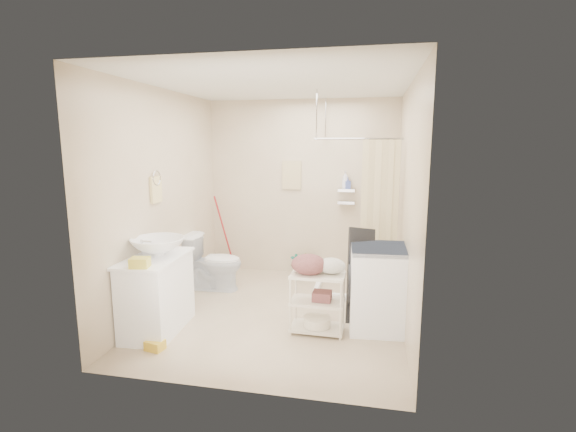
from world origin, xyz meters
name	(u,v)px	position (x,y,z in m)	size (l,w,h in m)	color
floor	(279,313)	(0.00, 0.00, 0.00)	(3.20, 3.20, 0.00)	#C6B394
ceiling	(278,83)	(0.00, 0.00, 2.60)	(2.80, 3.20, 0.04)	silver
wall_back	(302,189)	(0.00, 1.60, 1.30)	(2.80, 0.04, 2.60)	beige
wall_front	(232,233)	(0.00, -1.60, 1.30)	(2.80, 0.04, 2.60)	beige
wall_left	(164,200)	(-1.40, 0.00, 1.30)	(0.04, 3.20, 2.60)	beige
wall_right	(407,207)	(1.40, 0.00, 1.30)	(0.04, 3.20, 2.60)	beige
vanity	(157,294)	(-1.16, -0.69, 0.40)	(0.51, 0.92, 0.81)	white
sink	(158,247)	(-1.15, -0.64, 0.90)	(0.56, 0.56, 0.19)	white
counter_basket	(140,263)	(-1.11, -1.07, 0.85)	(0.17, 0.13, 0.10)	#D6CA43
floor_basket	(155,343)	(-0.98, -1.11, 0.07)	(0.24, 0.19, 0.13)	yellow
toilet	(214,262)	(-1.04, 0.63, 0.38)	(0.43, 0.75, 0.77)	silver
mop	(223,233)	(-1.22, 1.49, 0.59)	(0.11, 0.11, 1.17)	#A71B22
potted_plant_a	(296,265)	(-0.05, 1.44, 0.16)	(0.17, 0.12, 0.32)	brown
potted_plant_b	(308,264)	(0.13, 1.44, 0.18)	(0.20, 0.16, 0.37)	brown
hanging_towel	(292,175)	(-0.15, 1.58, 1.50)	(0.28, 0.03, 0.42)	#C5B78E
towel_ring	(156,188)	(-1.38, -0.20, 1.47)	(0.04, 0.22, 0.34)	#EFD98D
tp_holder	(171,247)	(-1.36, 0.05, 0.72)	(0.08, 0.12, 0.14)	white
shower	(357,213)	(0.85, 1.05, 1.05)	(1.10, 1.10, 2.10)	white
shampoo_bottle_a	(345,180)	(0.65, 1.54, 1.45)	(0.10, 0.10, 0.25)	silver
shampoo_bottle_b	(348,183)	(0.69, 1.51, 1.40)	(0.08, 0.08, 0.17)	#4556A6
washing_machine	(379,288)	(1.14, -0.16, 0.45)	(0.61, 0.63, 0.90)	white
laundry_rack	(317,297)	(0.51, -0.41, 0.38)	(0.55, 0.33, 0.77)	beige
ironing_board	(361,275)	(0.94, -0.07, 0.54)	(0.31, 0.09, 1.08)	black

